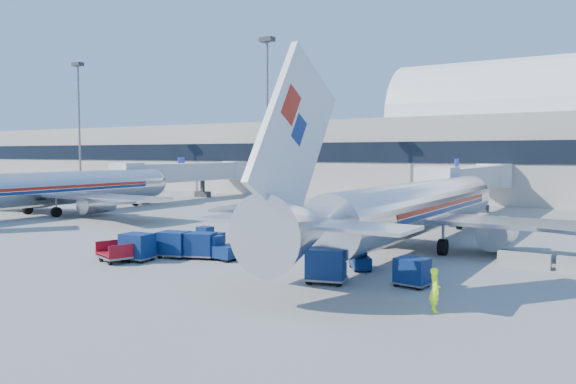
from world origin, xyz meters
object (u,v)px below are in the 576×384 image
Objects in this scene: mast_west at (267,95)px; barrier_near at (524,260)px; tug_right at (360,259)px; cart_solo_far at (412,271)px; airliner_main at (412,209)px; jetbridge_mid at (193,172)px; tug_lead at (219,249)px; ramp_worker at (435,290)px; airliner_mid at (49,189)px; cart_train_a at (201,245)px; jetbridge_near at (472,179)px; cart_open_red at (115,255)px; mast_far_west at (79,108)px; cart_train_b at (174,244)px; cart_solo_near at (326,264)px; cart_train_c at (137,246)px; tug_left at (209,237)px.

mast_west is 49.33m from barrier_near.
tug_right is 4.85m from cart_solo_far.
airliner_main reaches higher than jetbridge_mid.
tug_lead reaches higher than tug_right.
cart_solo_far is at bearing -46.88° from mast_west.
ramp_worker is at bearing 9.04° from tug_right.
airliner_mid reaches higher than cart_train_a.
barrier_near is at bearing -70.15° from jetbridge_near.
cart_train_a is 17.32m from ramp_worker.
cart_solo_far is 0.68× the size of cart_open_red.
airliner_mid is 50.12m from barrier_near.
mast_far_west is at bearing -152.43° from tug_right.
airliner_main is 20.19× the size of cart_solo_far.
jetbridge_near reaches higher than cart_train_b.
cart_open_red is at bearing -102.25° from tug_right.
cart_train_b is at bearing -104.50° from jetbridge_near.
cart_train_b is at bearing -170.59° from cart_solo_far.
mast_far_west is at bearing -179.32° from jetbridge_near.
jetbridge_mid is 27.82m from mast_far_west.
jetbridge_near is 34.79m from tug_right.
mast_west is at bearing 143.62° from barrier_near.
cart_train_b is 1.22× the size of cart_solo_far.
cart_solo_far is at bearing -115.91° from barrier_near.
jetbridge_near is at bearing 1.68° from mast_west.
cart_open_red is 20.60m from ramp_worker.
tug_right is 0.82× the size of cart_open_red.
ramp_worker is at bearing -38.88° from jetbridge_mid.
cart_train_a is (-8.05, -37.01, -3.02)m from jetbridge_near.
airliner_mid is (-42.00, 0.00, 0.00)m from airliner_main.
cart_solo_near is 0.92× the size of cart_open_red.
cart_train_c is 19.80m from ramp_worker.
airliner_main is 16.80m from cart_train_b.
tug_right is (8.99, 2.13, -0.10)m from tug_lead.
airliner_main is at bearing 162.61° from barrier_near.
cart_train_b reaches higher than tug_left.
airliner_mid reaches higher than jetbridge_near.
cart_train_c is 1.11× the size of ramp_worker.
airliner_mid is at bearing -137.80° from tug_right.
cart_solo_near is 6.97m from ramp_worker.
cart_solo_far is (33.98, -36.28, -13.99)m from mast_west.
airliner_main is at bearing -30.64° from jetbridge_mid.
mast_west is 10.02× the size of cart_train_b.
cart_solo_far is at bearing 2.01° from tug_lead.
cart_solo_far is at bearing 21.89° from tug_right.
cart_train_a is (2.66, -3.90, 0.21)m from tug_left.
tug_right is 13.04m from tug_left.
cart_train_c is (-21.35, -11.00, 0.49)m from barrier_near.
mast_far_west is 9.05× the size of cart_solo_near.
mast_west is 50.17m from cart_solo_near.
mast_west is 51.64m from cart_solo_far.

